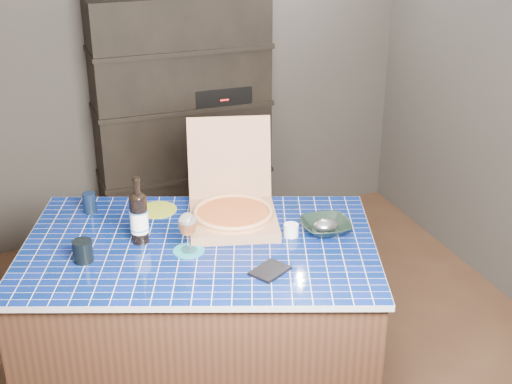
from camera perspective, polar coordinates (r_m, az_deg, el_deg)
name	(u,v)px	position (r m, az deg, el deg)	size (l,w,h in m)	color
room	(257,152)	(3.59, 0.05, 3.24)	(3.50, 3.50, 3.50)	brown
shelving_unit	(183,123)	(5.08, -5.86, 5.49)	(1.20, 0.41, 1.80)	black
kitchen_island	(202,324)	(3.66, -4.31, -10.46)	(1.94, 1.57, 0.92)	#3F2519
pizza_box	(233,210)	(3.58, -1.86, -1.47)	(0.55, 0.62, 0.47)	#966C4D
mead_bottle	(139,217)	(3.41, -9.35, -1.98)	(0.09, 0.09, 0.34)	black
teal_trivet	(189,251)	(3.35, -5.40, -4.71)	(0.15, 0.15, 0.01)	teal
wine_glass	(188,225)	(3.29, -5.49, -2.66)	(0.09, 0.09, 0.20)	white
tumbler	(83,251)	(3.33, -13.69, -4.61)	(0.09, 0.09, 0.10)	black
dvd_case	(270,271)	(3.17, 1.12, -6.31)	(0.12, 0.17, 0.01)	black
bowl	(326,227)	(3.51, 5.59, -2.77)	(0.24, 0.24, 0.06)	black
foil_contents	(326,225)	(3.51, 5.59, -2.62)	(0.13, 0.11, 0.06)	#ABAAB5
white_jar	(291,230)	(3.46, 2.82, -3.06)	(0.07, 0.07, 0.06)	white
navy_cup	(89,203)	(3.78, -13.18, -0.84)	(0.07, 0.07, 0.11)	black
green_trivet	(158,210)	(3.76, -7.89, -1.42)	(0.20, 0.20, 0.01)	olive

